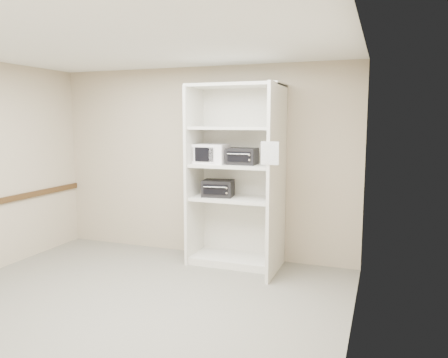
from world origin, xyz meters
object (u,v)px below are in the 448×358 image
(shelving_unit, at_px, (239,182))
(microwave, at_px, (211,154))
(toaster_oven_lower, at_px, (218,188))
(toaster_oven_upper, at_px, (242,156))

(shelving_unit, relative_size, microwave, 5.53)
(shelving_unit, xyz_separation_m, toaster_oven_lower, (-0.30, -0.01, -0.10))
(toaster_oven_upper, height_order, toaster_oven_lower, toaster_oven_upper)
(microwave, bearing_deg, shelving_unit, 4.46)
(toaster_oven_lower, bearing_deg, toaster_oven_upper, -7.73)
(shelving_unit, distance_m, microwave, 0.54)
(microwave, relative_size, toaster_oven_upper, 1.15)
(shelving_unit, distance_m, toaster_oven_lower, 0.31)
(microwave, height_order, toaster_oven_lower, microwave)
(shelving_unit, xyz_separation_m, microwave, (-0.39, -0.01, 0.37))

